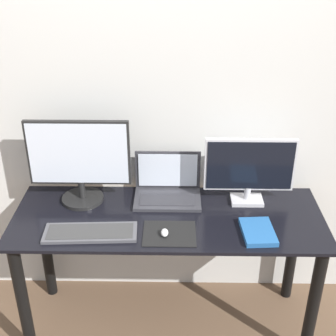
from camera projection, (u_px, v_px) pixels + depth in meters
wall_back at (169, 102)px, 2.52m from camera, size 7.00×0.05×2.50m
desk at (168, 241)px, 2.51m from camera, size 1.62×0.60×0.75m
monitor_left at (79, 161)px, 2.46m from camera, size 0.54×0.23×0.47m
monitor_right at (250, 169)px, 2.47m from camera, size 0.48×0.12×0.37m
laptop at (168, 187)px, 2.58m from camera, size 0.36×0.24×0.24m
keyboard at (90, 233)px, 2.29m from camera, size 0.46×0.18×0.02m
mousepad at (170, 234)px, 2.30m from camera, size 0.26×0.21×0.00m
mouse at (165, 233)px, 2.28m from camera, size 0.04×0.06×0.03m
book at (258, 232)px, 2.29m from camera, size 0.17×0.23×0.03m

